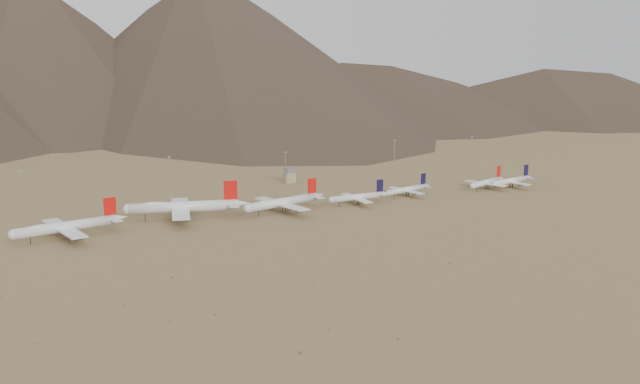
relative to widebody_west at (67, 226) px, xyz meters
name	(u,v)px	position (x,y,z in m)	size (l,w,h in m)	color
ground	(320,220)	(145.67, -21.41, -6.86)	(3000.00, 3000.00, 0.00)	#A27F53
mountain_ridge	(94,18)	(145.67, 878.59, 143.14)	(4400.00, 1000.00, 300.00)	brown
widebody_west	(67,226)	(0.00, 0.00, 0.00)	(66.04, 51.88, 19.91)	white
widebody_centre	(183,207)	(69.99, 16.19, 1.10)	(76.48, 60.18, 23.11)	white
widebody_east	(283,202)	(133.01, 7.71, -0.26)	(63.04, 49.78, 19.16)	white
narrowbody_a	(359,197)	(188.36, 7.69, -1.84)	(46.90, 33.55, 15.47)	white
narrowbody_b	(408,189)	(233.18, 16.64, -2.15)	(43.18, 31.83, 14.52)	white
narrowbody_c	(487,182)	(300.78, 13.45, -1.93)	(43.71, 32.78, 15.19)	white
narrowbody_d	(512,181)	(321.49, 10.09, -1.84)	(46.25, 33.99, 15.49)	white
control_tower	(289,176)	(175.67, 98.59, -1.55)	(8.00, 8.00, 12.00)	#9C8F69
mast_far_west	(22,187)	(-18.01, 89.89, 7.34)	(2.00, 0.60, 25.70)	gray
mast_west	(170,172)	(83.89, 106.70, 7.34)	(2.00, 0.60, 25.70)	gray
mast_centre	(285,166)	(170.12, 92.69, 7.34)	(2.00, 0.60, 25.70)	gray
mast_east	(394,153)	(281.60, 116.24, 7.34)	(2.00, 0.60, 25.70)	gray
mast_far_east	(471,149)	(357.24, 108.31, 7.34)	(2.00, 0.60, 25.70)	gray
desert_scrub	(399,269)	(138.13, -127.22, -6.57)	(449.17, 175.84, 0.78)	olive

